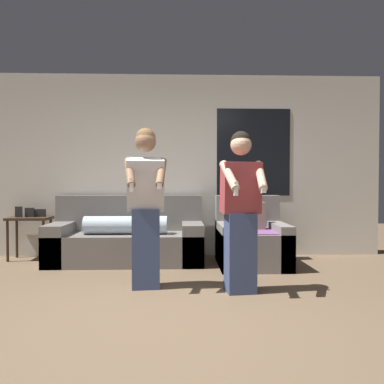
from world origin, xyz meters
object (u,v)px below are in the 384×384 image
armchair (251,241)px  side_table (30,223)px  person_left (146,206)px  couch (127,239)px  person_right (241,210)px

armchair → side_table: 3.12m
armchair → person_left: size_ratio=0.57×
couch → armchair: bearing=-8.8°
armchair → person_left: 1.75m
couch → side_table: couch is taller
side_table → person_right: (2.74, -1.69, 0.30)m
armchair → person_right: 1.37m
couch → person_left: 1.46m
couch → armchair: (1.67, -0.26, -0.00)m
couch → person_left: person_left is taller
couch → armchair: size_ratio=2.21×
side_table → person_left: bearing=-40.3°
couch → armchair: armchair is taller
person_right → couch: bearing=131.9°
person_left → person_right: (0.96, -0.18, -0.03)m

